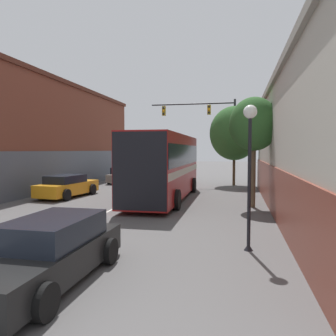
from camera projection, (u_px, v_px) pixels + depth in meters
name	position (u px, v px, depth m)	size (l,w,h in m)	color
lane_center_line	(130.00, 201.00, 18.48)	(0.14, 40.17, 0.01)	silver
building_left_brick	(8.00, 132.00, 22.81)	(6.85, 29.94, 8.02)	brown
bus	(165.00, 164.00, 19.05)	(2.90, 10.78, 3.73)	maroon
hatchback_foreground	(49.00, 252.00, 7.09)	(1.91, 4.56, 1.39)	black
parked_car_left_mid	(67.00, 186.00, 20.04)	(2.30, 4.66, 1.36)	orange
parked_car_left_far	(145.00, 170.00, 36.64)	(2.16, 3.96, 1.40)	silver
parked_car_left_distant	(125.00, 175.00, 28.90)	(2.22, 4.45, 1.37)	slate
traffic_signal_gantry	(211.00, 124.00, 27.28)	(7.11, 0.36, 7.06)	black
street_lamp	(250.00, 154.00, 9.23)	(0.39, 0.39, 4.14)	black
street_tree_near	(254.00, 125.00, 16.22)	(2.42, 2.18, 5.50)	brown
street_tree_far	(234.00, 133.00, 26.46)	(3.97, 3.58, 6.43)	#4C3823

